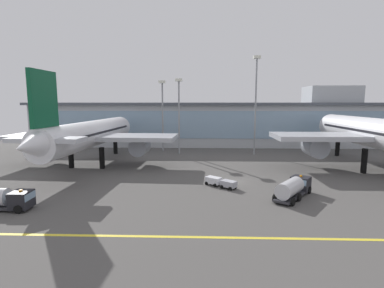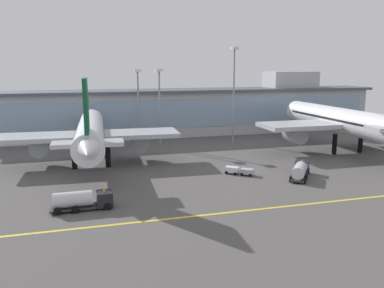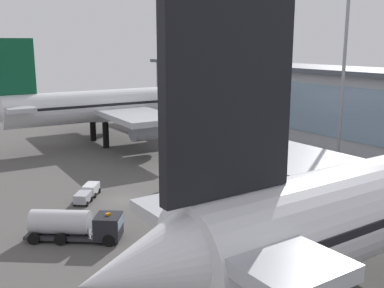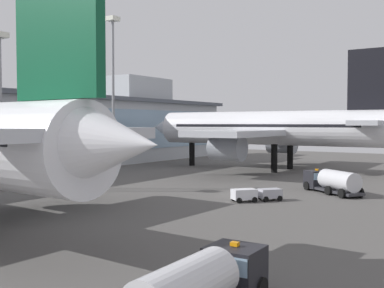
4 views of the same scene
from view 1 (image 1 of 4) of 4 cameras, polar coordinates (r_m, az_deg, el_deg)
name	(u,v)px [view 1 (image 1 of 4)]	position (r m, az deg, el deg)	size (l,w,h in m)	color
ground_plane	(235,181)	(52.89, 8.33, -7.25)	(180.00, 180.00, 0.00)	#514F4C
taxiway_centreline_stripe	(258,238)	(32.40, 12.83, -17.48)	(144.00, 0.50, 0.01)	yellow
terminal_building	(225,123)	(95.88, 6.42, 4.14)	(123.35, 14.00, 19.17)	#ADB2B7
airliner_near_left	(91,134)	(68.22, -19.10, 1.77)	(37.94, 48.90, 19.00)	black
airliner_near_right	(376,134)	(71.07, 32.28, 1.69)	(41.38, 52.50, 20.62)	black
baggage_tug_near	(294,187)	(46.17, 19.25, -7.95)	(7.39, 8.68, 2.90)	black
service_truck_far	(220,182)	(49.22, 5.54, -7.40)	(5.30, 4.75, 1.40)	black
apron_light_mast_west	(179,104)	(79.68, -2.57, 7.82)	(1.80, 1.80, 20.30)	gray
apron_light_mast_centre	(162,104)	(84.13, -5.79, 7.72)	(1.80, 1.80, 20.09)	gray
apron_light_mast_east	(256,92)	(80.05, 12.38, 9.92)	(1.80, 1.80, 26.01)	gray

